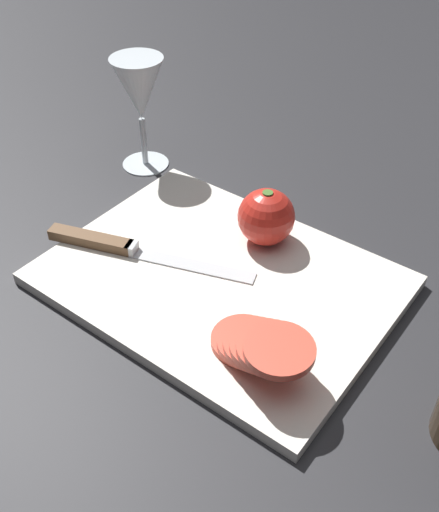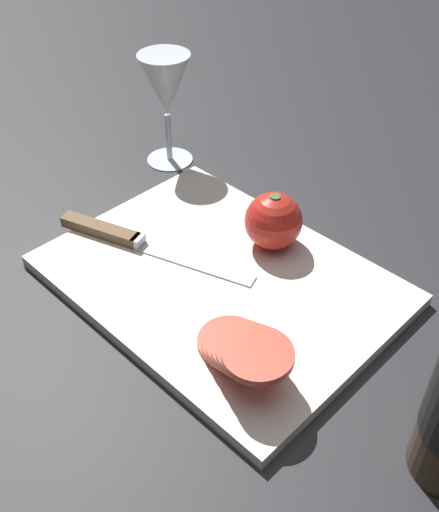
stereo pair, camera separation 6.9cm
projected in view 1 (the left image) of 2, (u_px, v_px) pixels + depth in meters
name	position (u px, v px, depth m)	size (l,w,h in m)	color
ground_plane	(231.00, 285.00, 0.72)	(3.00, 3.00, 0.00)	#28282B
cutting_board	(220.00, 280.00, 0.72)	(0.40, 0.30, 0.02)	silver
wine_glass	(139.00, 93.00, 0.86)	(0.08, 0.08, 0.17)	silver
whole_tomato	(266.00, 217.00, 0.74)	(0.07, 0.07, 0.07)	red
knife	(110.00, 244.00, 0.75)	(0.26, 0.11, 0.01)	silver
tomato_slice_stack_near	(261.00, 345.00, 0.60)	(0.12, 0.09, 0.05)	#DB4C38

